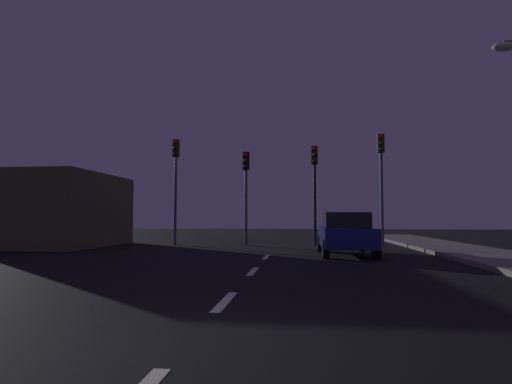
% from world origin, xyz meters
% --- Properties ---
extents(ground_plane, '(80.00, 80.00, 0.00)m').
position_xyz_m(ground_plane, '(0.00, 7.00, 0.00)').
color(ground_plane, black).
extents(lane_stripe_second, '(0.16, 1.60, 0.01)m').
position_xyz_m(lane_stripe_second, '(0.00, 2.60, 0.00)').
color(lane_stripe_second, silver).
rests_on(lane_stripe_second, ground_plane).
extents(lane_stripe_third, '(0.16, 1.60, 0.01)m').
position_xyz_m(lane_stripe_third, '(0.00, 6.40, 0.00)').
color(lane_stripe_third, silver).
rests_on(lane_stripe_third, ground_plane).
extents(lane_stripe_fourth, '(0.16, 1.60, 0.01)m').
position_xyz_m(lane_stripe_fourth, '(0.00, 10.20, 0.00)').
color(lane_stripe_fourth, silver).
rests_on(lane_stripe_fourth, ground_plane).
extents(traffic_signal_far_left, '(0.32, 0.38, 5.36)m').
position_xyz_m(traffic_signal_far_left, '(-5.14, 16.13, 3.73)').
color(traffic_signal_far_left, '#4C4C51').
rests_on(traffic_signal_far_left, ground_plane).
extents(traffic_signal_center_left, '(0.32, 0.38, 4.65)m').
position_xyz_m(traffic_signal_center_left, '(-1.52, 16.13, 3.27)').
color(traffic_signal_center_left, '#4C4C51').
rests_on(traffic_signal_center_left, ground_plane).
extents(traffic_signal_center_right, '(0.32, 0.38, 4.88)m').
position_xyz_m(traffic_signal_center_right, '(1.87, 16.13, 3.42)').
color(traffic_signal_center_right, black).
rests_on(traffic_signal_center_right, ground_plane).
extents(traffic_signal_far_right, '(0.32, 0.38, 5.40)m').
position_xyz_m(traffic_signal_far_right, '(5.05, 16.13, 3.75)').
color(traffic_signal_far_right, '#4C4C51').
rests_on(traffic_signal_far_right, ground_plane).
extents(car_stopped_ahead, '(1.92, 4.17, 1.56)m').
position_xyz_m(car_stopped_ahead, '(2.82, 11.31, 0.79)').
color(car_stopped_ahead, navy).
rests_on(car_stopped_ahead, ground_plane).
extents(storefront_left, '(4.62, 6.20, 3.45)m').
position_xyz_m(storefront_left, '(-10.31, 14.56, 1.73)').
color(storefront_left, brown).
rests_on(storefront_left, ground_plane).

